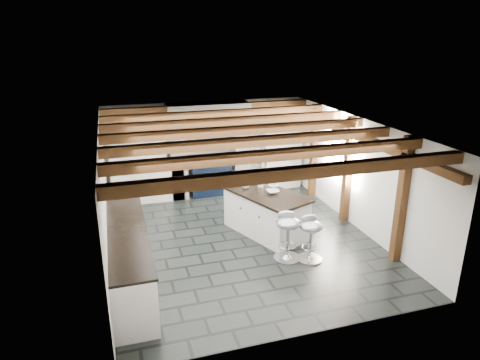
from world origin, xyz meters
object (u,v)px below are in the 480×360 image
object	(u,v)px
bar_stool_near	(311,233)
bar_stool_far	(288,230)
range_cooker	(210,176)
kitchen_island	(266,212)

from	to	relation	value
bar_stool_near	bar_stool_far	size ratio (longest dim) A/B	0.94
bar_stool_near	bar_stool_far	xyz separation A→B (m)	(-0.37, 0.15, 0.04)
range_cooker	bar_stool_far	xyz separation A→B (m)	(0.57, -3.68, 0.10)
range_cooker	bar_stool_near	xyz separation A→B (m)	(0.94, -3.83, 0.06)
kitchen_island	bar_stool_near	distance (m)	1.33
kitchen_island	range_cooker	bearing A→B (deg)	80.22
range_cooker	kitchen_island	world-z (taller)	kitchen_island
range_cooker	bar_stool_far	bearing A→B (deg)	-81.23
kitchen_island	bar_stool_far	distance (m)	1.13
range_cooker	bar_stool_far	distance (m)	3.72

